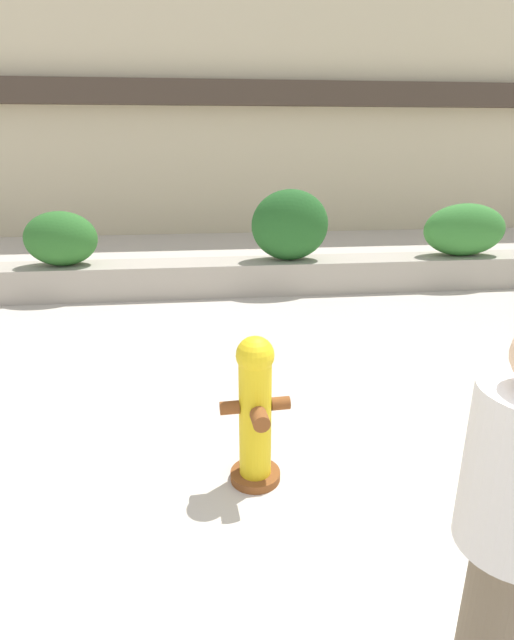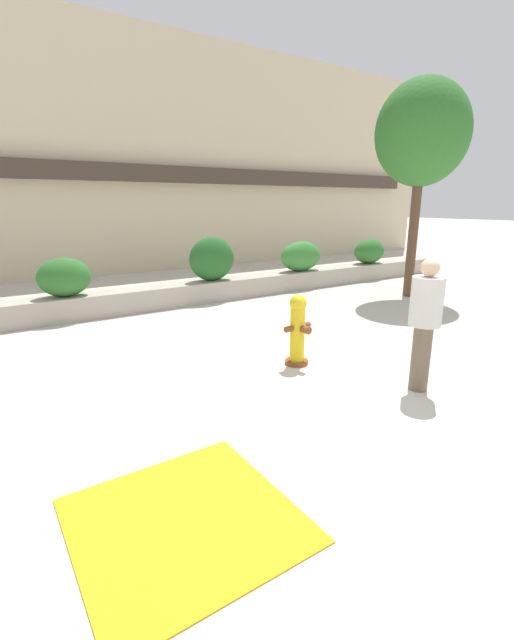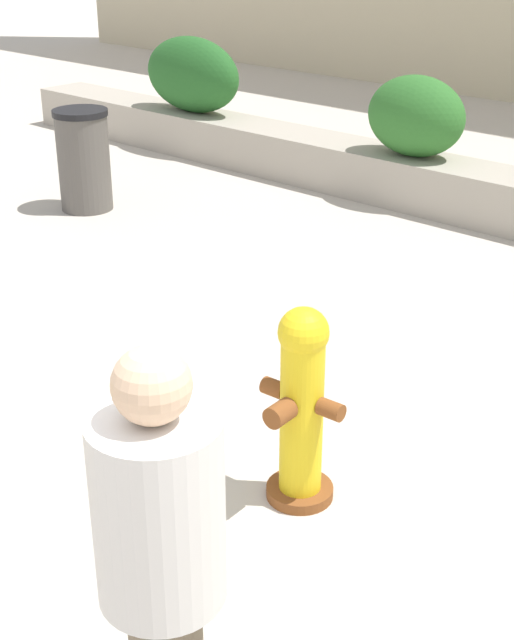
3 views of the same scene
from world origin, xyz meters
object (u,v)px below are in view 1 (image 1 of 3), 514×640
at_px(hedge_bush_2, 290,225).
at_px(fire_hydrant, 255,410).
at_px(hedge_bush_1, 61,239).
at_px(hedge_bush_3, 464,230).

relative_size(hedge_bush_2, fire_hydrant, 1.11).
xyz_separation_m(hedge_bush_1, hedge_bush_2, (3.44, 0.00, 0.14)).
distance_m(hedge_bush_2, hedge_bush_3, 2.86).
distance_m(hedge_bush_1, hedge_bush_3, 6.30).
height_order(hedge_bush_2, fire_hydrant, hedge_bush_2).
xyz_separation_m(hedge_bush_1, hedge_bush_3, (6.30, 0.00, 0.02)).
height_order(hedge_bush_1, hedge_bush_3, hedge_bush_3).
relative_size(hedge_bush_1, fire_hydrant, 0.98).
xyz_separation_m(hedge_bush_3, fire_hydrant, (-3.92, -4.70, -0.37)).
xyz_separation_m(hedge_bush_2, hedge_bush_3, (2.86, 0.00, -0.12)).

